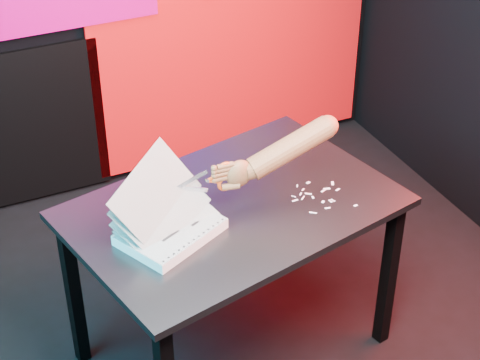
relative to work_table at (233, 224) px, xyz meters
name	(u,v)px	position (x,y,z in m)	size (l,w,h in m)	color
room	(238,64)	(0.00, -0.04, 0.69)	(3.01, 3.01, 2.71)	black
backdrop	(125,17)	(0.06, 1.42, 0.30)	(2.88, 0.05, 2.08)	red
work_table	(233,224)	(0.00, 0.00, 0.00)	(1.34, 1.03, 0.75)	black
printout_stack	(170,229)	(-0.28, -0.08, 0.12)	(0.43, 0.37, 0.33)	silver
scissors	(222,178)	(-0.05, -0.01, 0.23)	(0.22, 0.02, 0.12)	silver
hand_forearm	(282,152)	(0.19, -0.02, 0.29)	(0.49, 0.10, 0.22)	brown
paper_clippings	(319,195)	(0.32, -0.08, 0.09)	(0.21, 0.22, 0.00)	white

